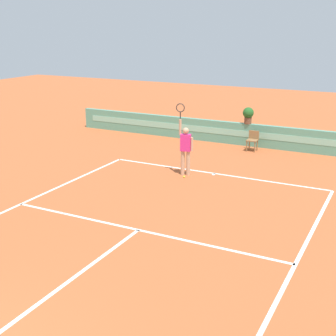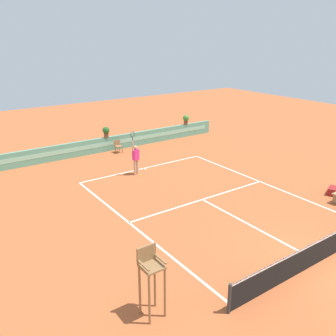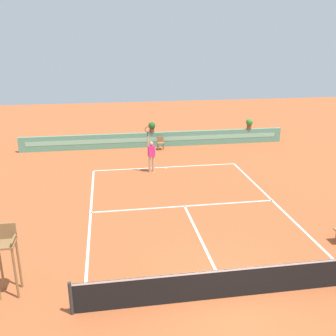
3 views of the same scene
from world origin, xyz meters
name	(u,v)px [view 1 (image 1 of 3)]	position (x,y,z in m)	size (l,w,h in m)	color
ground_plane	(130,236)	(0.00, 6.00, 0.00)	(60.00, 60.00, 0.00)	#B2562D
court_lines	(144,225)	(0.00, 6.72, 0.00)	(8.32, 11.94, 0.01)	white
back_wall_barrier	(253,135)	(0.00, 16.39, 0.50)	(18.00, 0.21, 1.00)	#599E84
ball_kid_chair	(253,140)	(0.23, 15.66, 0.48)	(0.44, 0.44, 0.85)	olive
tennis_player	(185,147)	(-0.90, 11.26, 1.05)	(0.61, 0.30, 2.58)	tan
tennis_ball_near_baseline	(184,177)	(-0.80, 10.96, 0.03)	(0.07, 0.07, 0.07)	#CCE033
potted_plant_centre	(248,114)	(-0.25, 16.39, 1.41)	(0.48, 0.48, 0.72)	brown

